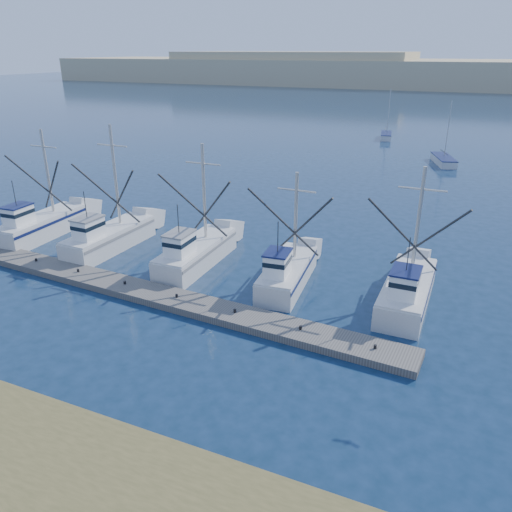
# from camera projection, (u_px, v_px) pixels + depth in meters

# --- Properties ---
(ground) EXTENTS (500.00, 500.00, 0.00)m
(ground) POSITION_uv_depth(u_px,v_px,m) (227.00, 392.00, 22.31)
(ground) COLOR #0C2238
(ground) RESTS_ON ground
(floating_dock) EXTENTS (32.58, 4.24, 0.43)m
(floating_dock) POSITION_uv_depth(u_px,v_px,m) (150.00, 294.00, 30.75)
(floating_dock) COLOR #635F59
(floating_dock) RESTS_ON ground
(dune_ridge) EXTENTS (360.00, 60.00, 10.00)m
(dune_ridge) POSITION_uv_depth(u_px,v_px,m) (465.00, 74.00, 197.92)
(dune_ridge) COLOR tan
(dune_ridge) RESTS_ON ground
(trawler_fleet) EXTENTS (31.38, 8.30, 9.16)m
(trawler_fleet) POSITION_uv_depth(u_px,v_px,m) (186.00, 252.00, 34.99)
(trawler_fleet) COLOR silver
(trawler_fleet) RESTS_ON ground
(sailboat_near) EXTENTS (3.92, 7.05, 8.10)m
(sailboat_near) POSITION_uv_depth(u_px,v_px,m) (443.00, 160.00, 66.19)
(sailboat_near) COLOR silver
(sailboat_near) RESTS_ON ground
(sailboat_far) EXTENTS (2.55, 6.00, 8.10)m
(sailboat_far) POSITION_uv_depth(u_px,v_px,m) (386.00, 136.00, 84.65)
(sailboat_far) COLOR silver
(sailboat_far) RESTS_ON ground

